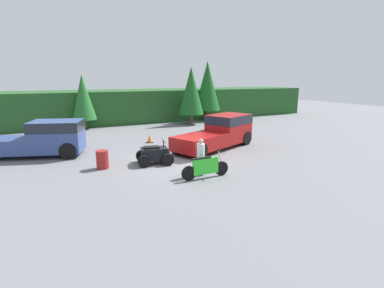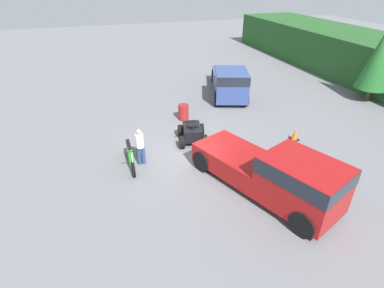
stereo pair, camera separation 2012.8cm
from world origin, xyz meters
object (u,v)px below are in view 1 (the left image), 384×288
Objects in this scene: dirt_bike at (206,167)px; quad_atv at (154,155)px; rider_person at (201,156)px; pickup_truck_second at (40,138)px; traffic_cone at (150,139)px; pickup_truck_red at (220,131)px; steel_barrel at (102,160)px.

quad_atv is (-1.23, 3.15, -0.02)m from dirt_bike.
dirt_bike is 1.36× the size of rider_person.
dirt_bike is (6.38, -7.38, -0.56)m from pickup_truck_second.
pickup_truck_red is at bearing -42.62° from traffic_cone.
dirt_bike is 5.10m from steel_barrel.
traffic_cone is at bearing 85.43° from quad_atv.
quad_atv is at bearing -6.85° from steel_barrel.
quad_atv is 1.20× the size of rider_person.
quad_atv is 5.09m from traffic_cone.
rider_person is at bearing 90.36° from dirt_bike.
pickup_truck_red is 3.08× the size of quad_atv.
rider_person is at bearing -54.14° from quad_atv.
rider_person is (-3.72, -4.32, -0.13)m from pickup_truck_red.
pickup_truck_second reaches higher than quad_atv.
pickup_truck_red is 4.88m from traffic_cone.
pickup_truck_red is at bearing 57.05° from rider_person.
pickup_truck_second is (-10.09, 2.60, -0.00)m from pickup_truck_red.
pickup_truck_red is 7.61m from steel_barrel.
rider_person is at bearing -153.28° from pickup_truck_red.
dirt_bike is at bearing -81.95° from rider_person.
pickup_truck_red and pickup_truck_second have the same top height.
steel_barrel is (-2.53, 0.30, -0.02)m from quad_atv.
rider_person is 7.62m from traffic_cone.
pickup_truck_red is 5.70m from rider_person.
pickup_truck_second is at bearing 130.91° from dirt_bike.
quad_atv is at bearing -105.96° from traffic_cone.
quad_atv is at bearing 175.62° from pickup_truck_red.
traffic_cone is (0.17, 7.59, -0.65)m from rider_person.
pickup_truck_red reaches higher than rider_person.
traffic_cone is at bearing 96.44° from rider_person.
pickup_truck_red is 1.00× the size of pickup_truck_second.
rider_person is at bearing -28.66° from pickup_truck_second.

